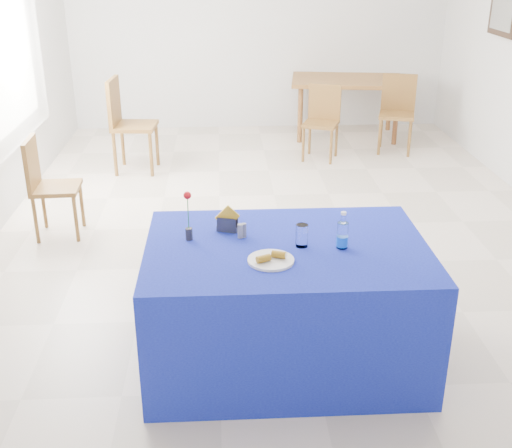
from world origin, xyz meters
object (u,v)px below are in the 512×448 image
Objects in this scene: water_bottle at (342,236)px; chair_bg_left at (322,116)px; chair_win_a at (46,181)px; blue_table at (286,303)px; chair_win_b at (126,118)px; plate at (271,260)px; oak_table at (348,85)px; chair_bg_right at (397,108)px.

chair_bg_left is at bearing 82.71° from water_bottle.
chair_bg_left is at bearing -54.17° from chair_win_a.
chair_win_b is at bearing 110.82° from blue_table.
chair_bg_left reaches higher than plate.
water_bottle is at bearing -101.11° from oak_table.
water_bottle reaches higher than chair_win_a.
plate is 2.77m from chair_win_a.
chair_bg_right reaches higher than chair_win_a.
water_bottle is 2.94m from chair_win_a.
water_bottle is 4.14m from chair_bg_left.
plate is 1.17× the size of water_bottle.
plate reaches higher than oak_table.
chair_bg_left is 0.98m from chair_bg_right.
chair_bg_left is 3.40m from chair_win_a.
chair_win_a reaches higher than plate.
oak_table is 1.68× the size of chair_bg_right.
oak_table is 1.50× the size of chair_win_b.
chair_bg_right is 0.89× the size of chair_win_b.
plate is at bearing -96.39° from chair_bg_right.
chair_bg_left is 2.26m from chair_win_b.
oak_table is (0.98, 5.00, -0.15)m from water_bottle.
water_bottle reaches higher than plate.
plate is 0.45m from blue_table.
blue_table is at bearing -81.03° from chair_bg_left.
chair_bg_right is at bearing 71.26° from water_bottle.
chair_win_a is at bearing -136.04° from oak_table.
water_bottle is at bearing -150.88° from chair_win_b.
oak_table is at bearing -59.81° from chair_win_b.
blue_table is at bearing 61.96° from plate.
chair_win_a is (-3.62, -2.35, -0.03)m from chair_bg_right.
chair_win_a is (-2.15, 1.98, -0.33)m from water_bottle.
chair_win_b is (-1.40, 3.67, 0.21)m from blue_table.
chair_win_b reaches higher than chair_win_a.
plate reaches higher than blue_table.
chair_bg_right is at bearing 67.51° from blue_table.
plate is at bearing -81.88° from chair_bg_left.
plate is 0.24× the size of chair_win_b.
oak_table is at bearing -48.46° from chair_win_a.
chair_win_b is (-1.29, 3.87, -0.17)m from plate.
oak_table is 4.36m from chair_win_a.
chair_bg_left is (0.83, 4.04, 0.11)m from blue_table.
water_bottle reaches higher than chair_bg_left.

